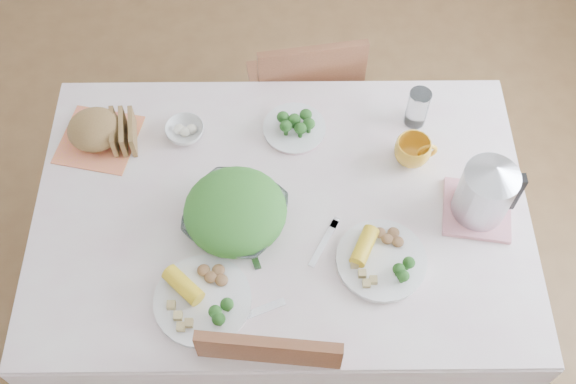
{
  "coord_description": "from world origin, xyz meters",
  "views": [
    {
      "loc": [
        0.01,
        -1.03,
        2.53
      ],
      "look_at": [
        0.02,
        0.02,
        0.82
      ],
      "focal_mm": 42.0,
      "sensor_mm": 36.0,
      "label": 1
    }
  ],
  "objects_px": {
    "salad_bowl": "(236,216)",
    "dinner_plate_left": "(203,301)",
    "chair_far": "(302,89)",
    "yellow_mug": "(412,151)",
    "dining_table": "(282,263)",
    "electric_kettle": "(486,190)",
    "dinner_plate_right": "(381,261)"
  },
  "relations": [
    {
      "from": "salad_bowl",
      "to": "dinner_plate_left",
      "type": "relative_size",
      "value": 1.04
    },
    {
      "from": "chair_far",
      "to": "yellow_mug",
      "type": "distance_m",
      "value": 0.72
    },
    {
      "from": "dining_table",
      "to": "yellow_mug",
      "type": "relative_size",
      "value": 12.15
    },
    {
      "from": "dinner_plate_left",
      "to": "electric_kettle",
      "type": "xyz_separation_m",
      "value": [
        0.81,
        0.29,
        0.11
      ]
    },
    {
      "from": "dining_table",
      "to": "chair_far",
      "type": "xyz_separation_m",
      "value": [
        0.08,
        0.72,
        0.09
      ]
    },
    {
      "from": "salad_bowl",
      "to": "dinner_plate_left",
      "type": "distance_m",
      "value": 0.27
    },
    {
      "from": "chair_far",
      "to": "salad_bowl",
      "type": "xyz_separation_m",
      "value": [
        -0.22,
        -0.77,
        0.33
      ]
    },
    {
      "from": "chair_far",
      "to": "dinner_plate_right",
      "type": "relative_size",
      "value": 3.34
    },
    {
      "from": "yellow_mug",
      "to": "dinner_plate_right",
      "type": "bearing_deg",
      "value": -108.83
    },
    {
      "from": "chair_far",
      "to": "electric_kettle",
      "type": "bearing_deg",
      "value": 115.7
    },
    {
      "from": "dinner_plate_right",
      "to": "electric_kettle",
      "type": "height_order",
      "value": "electric_kettle"
    },
    {
      "from": "dining_table",
      "to": "electric_kettle",
      "type": "height_order",
      "value": "electric_kettle"
    },
    {
      "from": "chair_far",
      "to": "salad_bowl",
      "type": "bearing_deg",
      "value": 65.39
    },
    {
      "from": "dining_table",
      "to": "dinner_plate_right",
      "type": "height_order",
      "value": "dinner_plate_right"
    },
    {
      "from": "dinner_plate_left",
      "to": "chair_far",
      "type": "bearing_deg",
      "value": 73.63
    },
    {
      "from": "dining_table",
      "to": "yellow_mug",
      "type": "distance_m",
      "value": 0.62
    },
    {
      "from": "salad_bowl",
      "to": "dinner_plate_right",
      "type": "relative_size",
      "value": 1.09
    },
    {
      "from": "salad_bowl",
      "to": "dinner_plate_right",
      "type": "bearing_deg",
      "value": -17.99
    },
    {
      "from": "dinner_plate_left",
      "to": "electric_kettle",
      "type": "distance_m",
      "value": 0.87
    },
    {
      "from": "yellow_mug",
      "to": "dining_table",
      "type": "bearing_deg",
      "value": -157.04
    },
    {
      "from": "dinner_plate_right",
      "to": "yellow_mug",
      "type": "bearing_deg",
      "value": 71.17
    },
    {
      "from": "salad_bowl",
      "to": "electric_kettle",
      "type": "bearing_deg",
      "value": 2.45
    },
    {
      "from": "dining_table",
      "to": "chair_far",
      "type": "distance_m",
      "value": 0.73
    },
    {
      "from": "dinner_plate_left",
      "to": "yellow_mug",
      "type": "xyz_separation_m",
      "value": [
        0.63,
        0.48,
        0.03
      ]
    },
    {
      "from": "dining_table",
      "to": "salad_bowl",
      "type": "bearing_deg",
      "value": -160.25
    },
    {
      "from": "salad_bowl",
      "to": "electric_kettle",
      "type": "xyz_separation_m",
      "value": [
        0.72,
        0.03,
        0.09
      ]
    },
    {
      "from": "dining_table",
      "to": "yellow_mug",
      "type": "bearing_deg",
      "value": 22.96
    },
    {
      "from": "dinner_plate_left",
      "to": "electric_kettle",
      "type": "relative_size",
      "value": 1.22
    },
    {
      "from": "dinner_plate_left",
      "to": "dining_table",
      "type": "bearing_deg",
      "value": 54.16
    },
    {
      "from": "dinner_plate_right",
      "to": "yellow_mug",
      "type": "relative_size",
      "value": 2.28
    },
    {
      "from": "yellow_mug",
      "to": "electric_kettle",
      "type": "distance_m",
      "value": 0.27
    },
    {
      "from": "salad_bowl",
      "to": "dining_table",
      "type": "bearing_deg",
      "value": 19.75
    }
  ]
}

